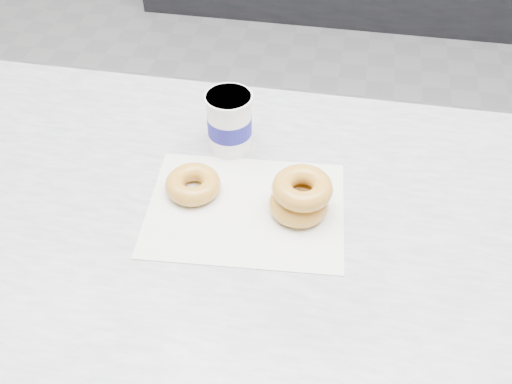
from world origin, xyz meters
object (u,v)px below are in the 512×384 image
at_px(counter, 295,355).
at_px(donut_single, 193,184).
at_px(coffee_cup, 229,122).
at_px(donut_stack, 300,196).

bearing_deg(counter, donut_single, 170.81).
relative_size(counter, donut_single, 30.79).
bearing_deg(coffee_cup, donut_single, -99.89).
distance_m(donut_single, donut_stack, 0.19).
distance_m(counter, coffee_cup, 0.56).
relative_size(donut_stack, coffee_cup, 0.94).
bearing_deg(counter, coffee_cup, 135.46).
height_order(counter, donut_single, donut_single).
relative_size(counter, donut_stack, 27.08).
xyz_separation_m(counter, coffee_cup, (-0.17, 0.17, 0.51)).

